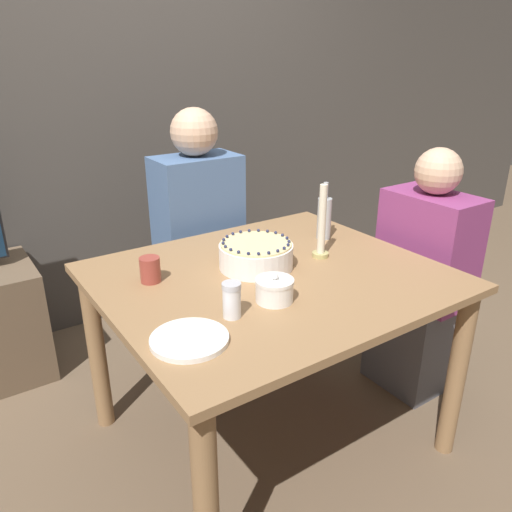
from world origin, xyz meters
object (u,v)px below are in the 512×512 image
candle (322,228)px  person_woman_floral (422,289)px  sugar_bowl (274,290)px  person_man_blue_shirt (200,254)px  bottle (324,217)px  sugar_shaker (232,300)px  cake (256,255)px

candle → person_woman_floral: person_woman_floral is taller
sugar_bowl → person_man_blue_shirt: bearing=77.6°
candle → bottle: 0.22m
sugar_shaker → person_man_blue_shirt: (0.37, 0.91, -0.24)m
sugar_bowl → bottle: size_ratio=0.51×
bottle → candle: bearing=-134.3°
cake → sugar_shaker: size_ratio=2.44×
cake → person_man_blue_shirt: size_ratio=0.22×
cake → sugar_shaker: 0.39m
candle → person_woman_floral: size_ratio=0.26×
person_woman_floral → sugar_bowl: bearing=96.5°
cake → sugar_shaker: (-0.28, -0.27, 0.01)m
sugar_shaker → person_woman_floral: size_ratio=0.10×
cake → person_man_blue_shirt: (0.09, 0.64, -0.23)m
sugar_bowl → person_man_blue_shirt: person_man_blue_shirt is taller
person_man_blue_shirt → bottle: bearing=121.1°
candle → bottle: size_ratio=1.18×
sugar_bowl → candle: bearing=28.6°
sugar_bowl → person_woman_floral: person_woman_floral is taller
cake → candle: bearing=-12.2°
person_woman_floral → sugar_shaker: bearing=96.2°
candle → bottle: (0.15, 0.15, -0.03)m
person_man_blue_shirt → person_woman_floral: person_man_blue_shirt is taller
sugar_bowl → cake: bearing=68.1°
sugar_bowl → person_woman_floral: size_ratio=0.11×
candle → cake: bearing=167.8°
person_woman_floral → bottle: bearing=57.0°
candle → person_woman_floral: 0.67m
sugar_shaker → bottle: size_ratio=0.46×
cake → person_woman_floral: (0.81, -0.16, -0.30)m
bottle → cake: bearing=-167.0°
bottle → person_woman_floral: (0.39, -0.25, -0.35)m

